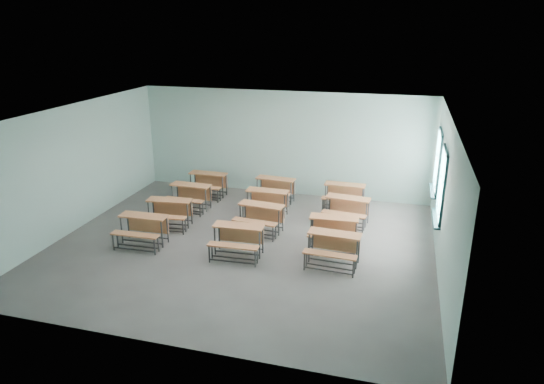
{
  "coord_description": "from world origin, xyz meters",
  "views": [
    {
      "loc": [
        3.52,
        -10.11,
        5.12
      ],
      "look_at": [
        0.41,
        1.2,
        1.0
      ],
      "focal_mm": 32.0,
      "sensor_mm": 36.0,
      "label": 1
    }
  ],
  "objects": [
    {
      "name": "desk_unit_r1c0",
      "position": [
        -2.23,
        0.56,
        0.49
      ],
      "size": [
        1.24,
        0.9,
        0.73
      ],
      "rotation": [
        0.0,
        0.0,
        0.11
      ],
      "color": "#BB7043",
      "rests_on": "ground"
    },
    {
      "name": "desk_unit_r1c2",
      "position": [
        2.13,
        0.51,
        0.49
      ],
      "size": [
        1.21,
        0.85,
        0.73
      ],
      "rotation": [
        0.0,
        0.0,
        0.06
      ],
      "color": "#BB7043",
      "rests_on": "ground"
    },
    {
      "name": "desk_unit_r0c2",
      "position": [
        2.26,
        -0.42,
        0.49
      ],
      "size": [
        1.2,
        0.84,
        0.73
      ],
      "rotation": [
        0.0,
        0.0,
        -0.06
      ],
      "color": "#BB7043",
      "rests_on": "ground"
    },
    {
      "name": "room",
      "position": [
        0.08,
        0.03,
        1.6
      ],
      "size": [
        9.04,
        8.04,
        3.24
      ],
      "color": "slate",
      "rests_on": "ground"
    },
    {
      "name": "desk_unit_r1c1",
      "position": [
        0.19,
        0.87,
        0.49
      ],
      "size": [
        1.24,
        0.9,
        0.73
      ],
      "rotation": [
        0.0,
        0.0,
        -0.11
      ],
      "color": "#BB7043",
      "rests_on": "ground"
    },
    {
      "name": "desk_unit_r0c1",
      "position": [
        0.08,
        -0.57,
        0.49
      ],
      "size": [
        1.2,
        0.83,
        0.73
      ],
      "rotation": [
        0.0,
        0.0,
        0.05
      ],
      "color": "#BB7043",
      "rests_on": "ground"
    },
    {
      "name": "desk_unit_r2c0",
      "position": [
        -2.22,
        1.86,
        0.49
      ],
      "size": [
        1.2,
        0.83,
        0.73
      ],
      "rotation": [
        0.0,
        0.0,
        -0.05
      ],
      "color": "#BB7043",
      "rests_on": "ground"
    },
    {
      "name": "desk_unit_r2c1",
      "position": [
        0.04,
        1.96,
        0.49
      ],
      "size": [
        1.17,
        0.79,
        0.73
      ],
      "rotation": [
        0.0,
        0.0,
        -0.01
      ],
      "color": "#BB7043",
      "rests_on": "ground"
    },
    {
      "name": "desk_unit_r3c1",
      "position": [
        -0.03,
        3.08,
        0.49
      ],
      "size": [
        1.22,
        0.87,
        0.73
      ],
      "rotation": [
        0.0,
        0.0,
        -0.08
      ],
      "color": "#BB7043",
      "rests_on": "ground"
    },
    {
      "name": "desk_unit_r3c2",
      "position": [
        2.05,
        3.07,
        0.49
      ],
      "size": [
        1.18,
        0.8,
        0.73
      ],
      "rotation": [
        0.0,
        0.0,
        -0.02
      ],
      "color": "#BB7043",
      "rests_on": "ground"
    },
    {
      "name": "desk_unit_r3c0",
      "position": [
        -2.17,
        3.04,
        0.49
      ],
      "size": [
        1.18,
        0.8,
        0.73
      ],
      "rotation": [
        0.0,
        0.0,
        -0.02
      ],
      "color": "#BB7043",
      "rests_on": "ground"
    },
    {
      "name": "desk_unit_r2c2",
      "position": [
        2.26,
        1.98,
        0.49
      ],
      "size": [
        1.24,
        0.89,
        0.73
      ],
      "rotation": [
        0.0,
        0.0,
        -0.1
      ],
      "color": "#BB7043",
      "rests_on": "ground"
    },
    {
      "name": "desk_unit_r0c0",
      "position": [
        -2.34,
        -0.61,
        0.49
      ],
      "size": [
        1.18,
        0.81,
        0.73
      ],
      "rotation": [
        0.0,
        0.0,
        0.03
      ],
      "color": "#BB7043",
      "rests_on": "ground"
    }
  ]
}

